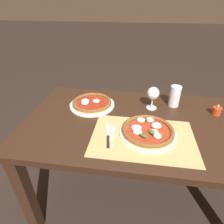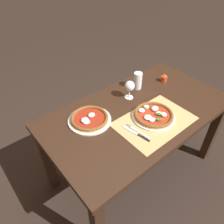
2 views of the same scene
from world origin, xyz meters
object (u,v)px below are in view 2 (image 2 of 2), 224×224
Objects in this scene: fork at (137,131)px; pint_glass at (138,81)px; wine_glass at (130,87)px; votive_candle at (164,79)px; pizza_far at (89,119)px; pizza_near at (153,115)px; knife at (136,134)px.

pint_glass is at bearing 45.45° from fork.
wine_glass is 0.42m from votive_candle.
pint_glass is (0.56, 0.08, 0.05)m from pizza_far.
pint_glass is 0.72× the size of fork.
pint_glass is at bearing 21.12° from wine_glass.
wine_glass is 0.17m from pint_glass.
fork is at bearing -154.43° from votive_candle.
pizza_far is at bearing 144.93° from pizza_near.
pizza_near is at bearing -117.55° from pint_glass.
fork is (-0.19, -0.03, -0.02)m from pizza_near.
knife is (-0.22, -0.04, -0.02)m from pizza_near.
knife is (-0.40, -0.39, -0.06)m from pint_glass.
votive_candle is (0.44, 0.27, 0.00)m from pizza_near.
wine_glass is (0.03, 0.29, 0.08)m from pizza_near.
pint_glass reaches higher than pizza_far.
wine_glass is (0.41, 0.02, 0.09)m from pizza_far.
pizza_far is 0.57m from pint_glass.
knife is at bearing -154.43° from votive_candle.
fork is at bearing -124.73° from wine_glass.
pizza_near is 0.30m from wine_glass.
knife is 0.73m from votive_candle.
pizza_far is 2.14× the size of pint_glass.
votive_candle reaches higher than pizza_near.
votive_candle is (0.64, 0.30, 0.02)m from fork.
wine_glass is 2.15× the size of votive_candle.
pint_glass is (0.18, 0.35, 0.05)m from pizza_near.
knife reaches higher than fork.
pizza_far is at bearing 122.05° from fork.
fork is 0.71m from votive_candle.
votive_candle is at bearing 31.62° from pizza_near.
fork is 0.94× the size of knife.
pizza_far is 0.35m from fork.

